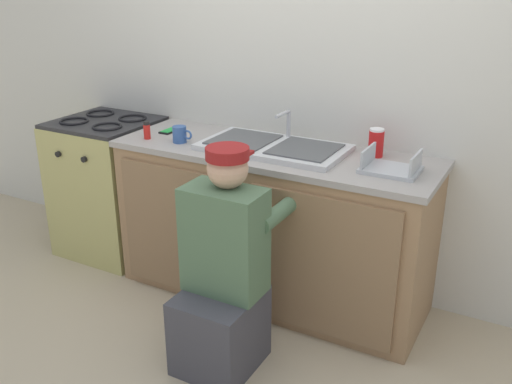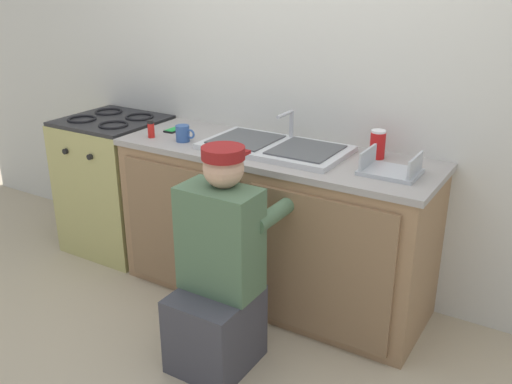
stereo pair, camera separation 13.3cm
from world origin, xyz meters
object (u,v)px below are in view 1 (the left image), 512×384
(soda_cup_red, at_px, (376,143))
(coffee_mug, at_px, (180,134))
(sink_double_basin, at_px, (274,146))
(plumber_person, at_px, (223,280))
(cell_phone, at_px, (170,131))
(spice_bottle_red, at_px, (147,130))
(dish_rack_tray, at_px, (391,167))
(stove_range, at_px, (110,186))

(soda_cup_red, bearing_deg, coffee_mug, -164.85)
(sink_double_basin, bearing_deg, coffee_mug, -166.32)
(plumber_person, xyz_separation_m, cell_phone, (-0.82, 0.71, 0.45))
(spice_bottle_red, distance_m, dish_rack_tray, 1.43)
(plumber_person, relative_size, spice_bottle_red, 10.52)
(stove_range, relative_size, dish_rack_tray, 3.34)
(stove_range, xyz_separation_m, plumber_person, (1.33, -0.69, -0.00))
(dish_rack_tray, bearing_deg, soda_cup_red, 125.21)
(sink_double_basin, distance_m, stove_range, 1.32)
(sink_double_basin, relative_size, cell_phone, 5.71)
(sink_double_basin, height_order, spice_bottle_red, sink_double_basin)
(stove_range, bearing_deg, spice_bottle_red, -18.30)
(sink_double_basin, xyz_separation_m, stove_range, (-1.24, -0.00, -0.46))
(soda_cup_red, bearing_deg, spice_bottle_red, -165.88)
(dish_rack_tray, xyz_separation_m, coffee_mug, (-1.21, -0.09, 0.02))
(sink_double_basin, height_order, plumber_person, plumber_person)
(dish_rack_tray, height_order, coffee_mug, dish_rack_tray)
(coffee_mug, bearing_deg, stove_range, 169.63)
(spice_bottle_red, bearing_deg, sink_double_basin, 12.32)
(spice_bottle_red, height_order, dish_rack_tray, dish_rack_tray)
(stove_range, xyz_separation_m, coffee_mug, (0.70, -0.13, 0.49))
(plumber_person, relative_size, coffee_mug, 8.76)
(sink_double_basin, bearing_deg, dish_rack_tray, -3.78)
(cell_phone, relative_size, coffee_mug, 1.11)
(sink_double_basin, xyz_separation_m, plumber_person, (0.09, -0.69, -0.47))
(stove_range, bearing_deg, soda_cup_red, 5.17)
(stove_range, xyz_separation_m, spice_bottle_red, (0.49, -0.16, 0.50))
(cell_phone, height_order, coffee_mug, coffee_mug)
(soda_cup_red, distance_m, cell_phone, 1.27)
(coffee_mug, bearing_deg, sink_double_basin, 13.68)
(soda_cup_red, bearing_deg, stove_range, -174.83)
(sink_double_basin, height_order, soda_cup_red, sink_double_basin)
(plumber_person, distance_m, spice_bottle_red, 1.11)
(dish_rack_tray, bearing_deg, coffee_mug, -175.92)
(stove_range, height_order, spice_bottle_red, spice_bottle_red)
(dish_rack_tray, distance_m, coffee_mug, 1.21)
(stove_range, height_order, coffee_mug, coffee_mug)
(soda_cup_red, height_order, cell_phone, soda_cup_red)
(stove_range, bearing_deg, sink_double_basin, 0.10)
(stove_range, height_order, cell_phone, stove_range)
(stove_range, height_order, soda_cup_red, soda_cup_red)
(stove_range, height_order, plumber_person, plumber_person)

